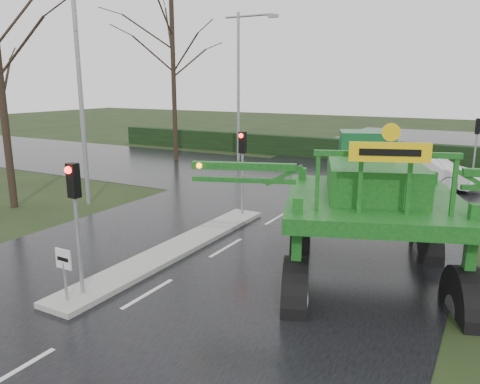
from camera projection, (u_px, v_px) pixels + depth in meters
The scene contains 14 objects.
ground at pixel (148, 294), 12.25m from camera, with size 140.00×140.00×0.00m, color black.
road_main at pixel (295, 208), 20.76m from camera, with size 14.00×80.00×0.02m, color black.
road_cross at pixel (337, 183), 25.86m from camera, with size 80.00×12.00×0.02m, color black.
median_island at pixel (177, 248), 15.40m from camera, with size 1.20×10.00×0.16m, color gray.
hedge_row at pixel (373, 152), 32.50m from camera, with size 44.00×0.90×1.50m, color black.
keep_left_sign at pixel (64, 266), 11.35m from camera, with size 0.50×0.07×1.35m.
traffic_signal_near at pixel (75, 201), 11.42m from camera, with size 0.26×0.33×3.52m.
traffic_signal_mid at pixel (242, 155), 18.65m from camera, with size 0.26×0.33×3.52m.
traffic_signal_far at pixel (477, 136), 25.60m from camera, with size 0.26×0.33×3.52m.
street_light_left_near at pixel (84, 69), 19.87m from camera, with size 3.85×0.30×10.00m.
street_light_left_far at pixel (242, 74), 31.78m from camera, with size 3.85×0.30×10.00m.
tree_left_far at pixel (173, 57), 31.86m from camera, with size 7.70×7.70×13.26m.
crop_sprayer at pixel (298, 196), 11.57m from camera, with size 9.58×7.52×5.66m.
white_sedan at pixel (428, 186), 25.07m from camera, with size 1.72×4.94×1.63m, color silver.
Camera 1 is at (7.61, -8.71, 5.40)m, focal length 35.00 mm.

